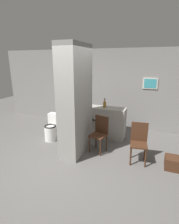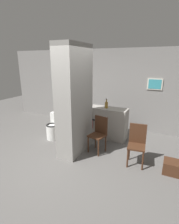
{
  "view_description": "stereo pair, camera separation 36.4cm",
  "coord_description": "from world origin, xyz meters",
  "px_view_note": "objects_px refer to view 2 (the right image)",
  "views": [
    {
      "loc": [
        1.69,
        -3.1,
        2.22
      ],
      "look_at": [
        0.14,
        0.92,
        0.95
      ],
      "focal_mm": 28.0,
      "sensor_mm": 36.0,
      "label": 1
    },
    {
      "loc": [
        2.02,
        -2.96,
        2.22
      ],
      "look_at": [
        0.14,
        0.92,
        0.95
      ],
      "focal_mm": 28.0,
      "sensor_mm": 36.0,
      "label": 2
    }
  ],
  "objects_px": {
    "toilet": "(53,128)",
    "chair_near_pillar": "(99,133)",
    "bicycle": "(78,126)",
    "bottle_tall": "(106,105)",
    "chair_by_doorway": "(137,143)"
  },
  "relations": [
    {
      "from": "toilet",
      "to": "chair_near_pillar",
      "type": "distance_m",
      "value": 1.52
    },
    {
      "from": "bicycle",
      "to": "bottle_tall",
      "type": "xyz_separation_m",
      "value": [
        0.81,
        0.21,
        0.7
      ]
    },
    {
      "from": "chair_near_pillar",
      "to": "chair_by_doorway",
      "type": "height_order",
      "value": "same"
    },
    {
      "from": "bottle_tall",
      "to": "bicycle",
      "type": "bearing_deg",
      "value": -165.38
    },
    {
      "from": "toilet",
      "to": "bicycle",
      "type": "height_order",
      "value": "toilet"
    },
    {
      "from": "chair_near_pillar",
      "to": "bottle_tall",
      "type": "height_order",
      "value": "bottle_tall"
    },
    {
      "from": "chair_near_pillar",
      "to": "bottle_tall",
      "type": "bearing_deg",
      "value": 110.95
    },
    {
      "from": "chair_near_pillar",
      "to": "chair_by_doorway",
      "type": "xyz_separation_m",
      "value": [
        0.97,
        -0.15,
        0.0
      ]
    },
    {
      "from": "chair_near_pillar",
      "to": "chair_by_doorway",
      "type": "relative_size",
      "value": 1.0
    },
    {
      "from": "chair_near_pillar",
      "to": "bicycle",
      "type": "height_order",
      "value": "chair_near_pillar"
    },
    {
      "from": "chair_by_doorway",
      "to": "bottle_tall",
      "type": "bearing_deg",
      "value": 130.89
    },
    {
      "from": "bicycle",
      "to": "chair_by_doorway",
      "type": "bearing_deg",
      "value": -21.95
    },
    {
      "from": "chair_near_pillar",
      "to": "toilet",
      "type": "bearing_deg",
      "value": -172.76
    },
    {
      "from": "toilet",
      "to": "chair_near_pillar",
      "type": "relative_size",
      "value": 0.83
    },
    {
      "from": "chair_near_pillar",
      "to": "bottle_tall",
      "type": "xyz_separation_m",
      "value": [
        -0.13,
        0.83,
        0.52
      ]
    }
  ]
}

